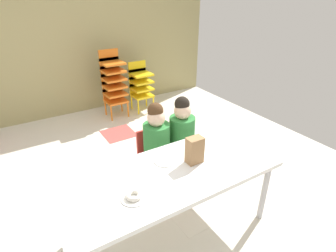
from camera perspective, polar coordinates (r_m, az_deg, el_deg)
ground_plane at (r=2.79m, az=-8.12°, el=-15.49°), size 5.28×4.95×0.02m
back_wall at (r=4.50m, az=-22.98°, el=17.22°), size 5.28×0.10×2.50m
craft_table at (r=2.13m, az=0.42°, el=-10.80°), size 1.70×0.72×0.61m
seated_child_near_camera at (r=2.64m, az=-2.49°, el=-2.63°), size 0.32×0.31×0.92m
seated_child_middle_seat at (r=2.78m, az=2.85°, el=-1.04°), size 0.32×0.32×0.92m
kid_chair_orange_stack at (r=4.34m, az=-11.39°, el=9.26°), size 0.32×0.30×1.04m
kid_chair_yellow_stack at (r=4.55m, az=-5.79°, el=8.86°), size 0.32×0.30×0.80m
paper_bag_brown at (r=2.16m, az=5.59°, el=-5.04°), size 0.13×0.09×0.22m
paper_plate_near_edge at (r=1.89m, az=-7.12°, el=-14.64°), size 0.18×0.18×0.01m
paper_plate_center_table at (r=2.22m, az=-0.63°, el=-7.29°), size 0.18×0.18×0.01m
donut_powdered_on_plate at (r=1.88m, az=-7.16°, el=-14.17°), size 0.11×0.11×0.03m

